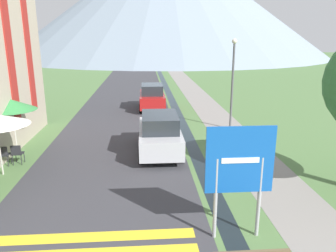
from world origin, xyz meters
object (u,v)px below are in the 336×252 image
Objects in this scene: parked_car_far at (152,97)px; cafe_chair_far_right at (4,154)px; streetlamp at (233,76)px; cafe_umbrella_rear_green at (11,105)px; cafe_chair_far_left at (17,153)px; parked_car_near at (160,133)px; road_sign at (239,169)px.

cafe_chair_far_right is (-6.30, -10.22, -0.39)m from parked_car_far.
streetlamp reaches higher than parked_car_far.
cafe_chair_far_left is at bearing -68.98° from cafe_umbrella_rear_green.
parked_car_far is 7.23m from streetlamp.
streetlamp is at bearing 16.41° from cafe_umbrella_rear_green.
cafe_chair_far_left is 11.43m from streetlamp.
parked_car_near is 4.98× the size of cafe_chair_far_right.
cafe_chair_far_left is at bearing -170.42° from parked_car_near.
cafe_umbrella_rear_green is at bearing -126.71° from parked_car_far.
road_sign reaches higher than cafe_chair_far_left.
road_sign is at bearing -41.10° from cafe_umbrella_rear_green.
parked_car_far is (-0.10, 9.11, -0.00)m from parked_car_near.
road_sign is at bearing -52.37° from cafe_chair_far_left.
road_sign reaches higher than parked_car_near.
cafe_umbrella_rear_green is 11.20m from streetlamp.
road_sign is at bearing -103.82° from streetlamp.
parked_car_near is 6.51m from cafe_chair_far_right.
parked_car_near is at bearing -89.35° from parked_car_far.
parked_car_near is at bearing 104.33° from road_sign.
parked_car_near is 9.11m from parked_car_far.
cafe_chair_far_right is 0.17× the size of streetlamp.
streetlamp is (10.62, 4.80, 2.46)m from cafe_chair_far_right.
streetlamp is (10.71, 3.16, 0.77)m from cafe_umbrella_rear_green.
cafe_chair_far_left is at bearing 143.57° from road_sign.
road_sign is 0.61× the size of streetlamp.
streetlamp is at bearing -51.42° from parked_car_far.
cafe_chair_far_left is at bearing -119.87° from parked_car_far.
parked_car_near is 0.85× the size of streetlamp.
parked_car_far is 4.58× the size of cafe_chair_far_right.
cafe_chair_far_left is 2.36m from cafe_umbrella_rear_green.
parked_car_near and parked_car_far have the same top height.
cafe_umbrella_rear_green is (-0.59, 1.53, 1.69)m from cafe_chair_far_left.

